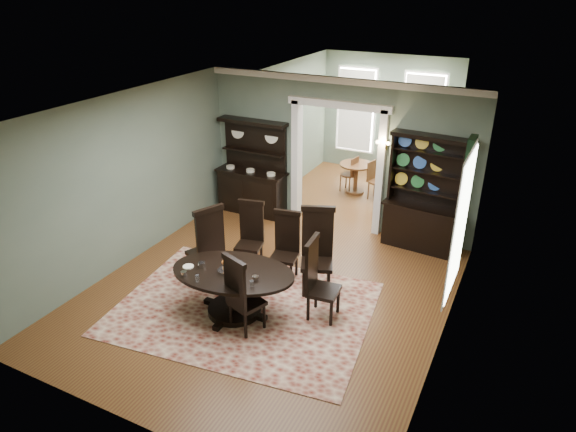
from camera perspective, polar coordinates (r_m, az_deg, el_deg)
name	(u,v)px	position (r m, az deg, el deg)	size (l,w,h in m)	color
room	(266,205)	(7.70, -2.45, 1.22)	(5.51, 6.01, 3.01)	brown
parlor	(377,124)	(12.54, 9.87, 10.08)	(3.51, 3.50, 3.01)	brown
doorway_trim	(338,149)	(10.20, 5.60, 7.46)	(2.08, 0.25, 2.57)	white
right_window	(461,215)	(7.72, 18.71, 0.10)	(0.15, 1.47, 2.12)	white
wall_sconce	(384,144)	(9.70, 10.61, 7.90)	(0.27, 0.21, 0.21)	#B0862F
rug	(244,308)	(8.13, -4.89, -10.16)	(3.83, 2.86, 0.01)	maroon
dining_table	(234,284)	(7.78, -6.07, -7.50)	(2.05, 2.01, 0.74)	black
centerpiece	(226,269)	(7.62, -6.90, -5.81)	(1.26, 0.81, 0.21)	silver
chair_far_left	(251,233)	(8.96, -4.19, -1.84)	(0.53, 0.51, 1.21)	black
chair_far_mid	(286,243)	(8.59, -0.23, -3.06)	(0.51, 0.49, 1.21)	black
chair_far_right	(317,247)	(8.26, 3.27, -3.46)	(0.67, 0.66, 1.42)	black
chair_end_left	(208,243)	(8.47, -8.90, -3.01)	(0.66, 0.68, 1.41)	black
chair_end_right	(317,277)	(7.61, 3.25, -6.77)	(0.49, 0.51, 1.29)	black
chair_near	(240,293)	(7.31, -5.31, -8.50)	(0.58, 0.57, 1.25)	black
sideboard	(253,181)	(11.06, -3.95, 3.91)	(1.53, 0.54, 2.02)	black
welsh_dresser	(422,208)	(9.83, 14.65, 0.84)	(1.43, 0.63, 2.17)	black
parlor_table	(356,174)	(12.20, 7.56, 4.66)	(0.78, 0.78, 0.72)	brown
parlor_chair_left	(351,173)	(12.25, 6.96, 4.75)	(0.39, 0.38, 0.87)	brown
parlor_chair_right	(375,179)	(11.94, 9.61, 4.07)	(0.41, 0.39, 0.89)	brown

